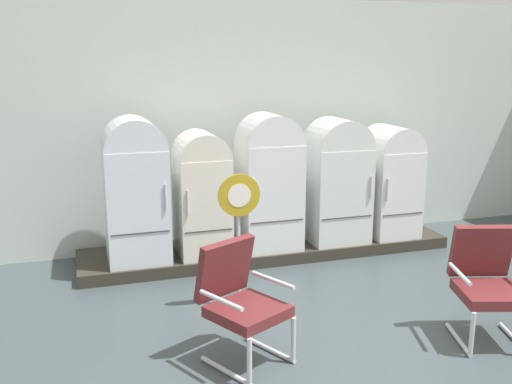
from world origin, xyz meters
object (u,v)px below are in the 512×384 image
(refrigerator_0, at_px, (135,186))
(refrigerator_1, at_px, (202,190))
(refrigerator_2, at_px, (269,178))
(refrigerator_4, at_px, (390,178))
(armchair_right, at_px, (487,279))
(sign_stand, at_px, (239,248))
(armchair_left, at_px, (240,297))
(refrigerator_3, at_px, (337,177))

(refrigerator_0, xyz_separation_m, refrigerator_1, (0.75, -0.02, -0.10))
(refrigerator_0, height_order, refrigerator_1, refrigerator_0)
(refrigerator_2, bearing_deg, refrigerator_4, 1.34)
(refrigerator_2, relative_size, refrigerator_4, 1.15)
(refrigerator_0, xyz_separation_m, armchair_right, (2.71, -2.54, -0.46))
(refrigerator_4, bearing_deg, sign_stand, -151.42)
(refrigerator_0, bearing_deg, refrigerator_1, -1.44)
(armchair_left, relative_size, armchair_right, 1.00)
(refrigerator_2, xyz_separation_m, refrigerator_4, (1.65, 0.04, -0.11))
(refrigerator_0, relative_size, sign_stand, 1.21)
(sign_stand, bearing_deg, refrigerator_2, 59.85)
(refrigerator_3, bearing_deg, sign_stand, -141.92)
(refrigerator_0, xyz_separation_m, refrigerator_3, (2.45, -0.03, -0.05))
(refrigerator_2, distance_m, sign_stand, 1.51)
(armchair_left, distance_m, sign_stand, 1.00)
(refrigerator_1, distance_m, armchair_right, 3.21)
(armchair_left, bearing_deg, armchair_right, -7.49)
(refrigerator_1, relative_size, refrigerator_3, 0.94)
(refrigerator_0, bearing_deg, refrigerator_4, 0.00)
(refrigerator_4, xyz_separation_m, armchair_right, (-0.51, -2.54, -0.35))
(refrigerator_0, height_order, sign_stand, refrigerator_0)
(refrigerator_3, bearing_deg, refrigerator_4, 2.19)
(armchair_left, relative_size, sign_stand, 0.73)
(refrigerator_1, height_order, sign_stand, refrigerator_1)
(refrigerator_1, distance_m, armchair_left, 2.27)
(armchair_left, xyz_separation_m, sign_stand, (0.27, 0.96, 0.07))
(refrigerator_4, relative_size, armchair_right, 1.44)
(armchair_left, bearing_deg, refrigerator_4, 40.40)
(refrigerator_0, xyz_separation_m, refrigerator_4, (3.21, 0.00, -0.11))
(refrigerator_3, bearing_deg, refrigerator_2, -179.39)
(armchair_right, bearing_deg, sign_stand, 146.56)
(refrigerator_1, height_order, armchair_right, refrigerator_1)
(refrigerator_3, height_order, armchair_left, refrigerator_3)
(refrigerator_4, height_order, armchair_left, refrigerator_4)
(refrigerator_0, height_order, refrigerator_4, refrigerator_0)
(refrigerator_0, distance_m, armchair_right, 3.74)
(refrigerator_2, height_order, armchair_right, refrigerator_2)
(refrigerator_2, bearing_deg, armchair_right, -65.38)
(refrigerator_2, relative_size, armchair_left, 1.65)
(refrigerator_0, relative_size, refrigerator_4, 1.15)
(sign_stand, bearing_deg, refrigerator_4, 28.58)
(sign_stand, bearing_deg, refrigerator_0, 122.60)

